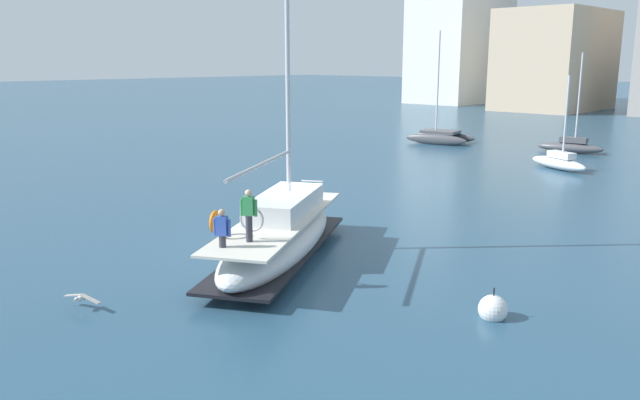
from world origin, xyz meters
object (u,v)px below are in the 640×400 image
main_sailboat (280,234)px  seagull (81,298)px  moored_catamaran (570,146)px  moored_sloop_far (440,136)px  mooring_buoy (493,309)px  moored_sloop_near (559,162)px

main_sailboat → seagull: bearing=-95.3°
main_sailboat → moored_catamaran: bearing=96.2°
main_sailboat → moored_sloop_far: size_ratio=1.56×
moored_sloop_far → mooring_buoy: moored_sloop_far is taller
moored_sloop_near → seagull: bearing=-89.3°
moored_catamaran → moored_sloop_near: bearing=-72.0°
main_sailboat → seagull: 6.87m
moored_catamaran → main_sailboat: bearing=-83.8°
moored_catamaran → seagull: 39.24m
moored_catamaran → mooring_buoy: bearing=-70.4°
moored_sloop_near → moored_sloop_far: bearing=155.7°
moored_sloop_near → mooring_buoy: bearing=-69.9°
moored_sloop_near → moored_catamaran: bearing=108.0°
moored_sloop_far → moored_catamaran: size_ratio=1.25×
main_sailboat → seagull: main_sailboat is taller
moored_catamaran → moored_sloop_far: bearing=-168.8°
mooring_buoy → moored_sloop_near: bearing=110.1°
moored_sloop_far → moored_sloop_near: bearing=-24.3°
moored_sloop_near → mooring_buoy: size_ratio=5.88×
seagull → mooring_buoy: 11.19m
seagull → mooring_buoy: bearing=41.1°
main_sailboat → moored_catamaran: 32.51m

